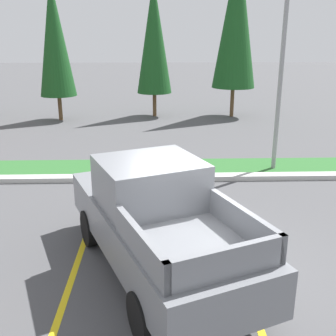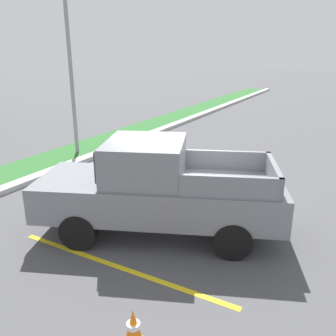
% 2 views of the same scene
% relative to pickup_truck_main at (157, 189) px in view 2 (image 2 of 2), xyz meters
% --- Properties ---
extents(ground_plane, '(120.00, 120.00, 0.00)m').
position_rel_pickup_truck_main_xyz_m(ground_plane, '(0.83, 0.03, -1.04)').
color(ground_plane, '#4C4C4F').
extents(parking_line_near, '(0.12, 4.80, 0.01)m').
position_rel_pickup_truck_main_xyz_m(parking_line_near, '(-1.53, -0.05, -1.04)').
color(parking_line_near, yellow).
rests_on(parking_line_near, ground).
extents(parking_line_far, '(0.12, 4.80, 0.01)m').
position_rel_pickup_truck_main_xyz_m(parking_line_far, '(1.57, -0.05, -1.04)').
color(parking_line_far, yellow).
rests_on(parking_line_far, ground).
extents(curb_strip, '(56.00, 0.40, 0.15)m').
position_rel_pickup_truck_main_xyz_m(curb_strip, '(0.83, 5.03, -0.97)').
color(curb_strip, '#B2B2AD').
rests_on(curb_strip, ground).
extents(grass_median, '(56.00, 1.80, 0.06)m').
position_rel_pickup_truck_main_xyz_m(grass_median, '(0.83, 6.13, -1.01)').
color(grass_median, '#2D662D').
rests_on(grass_median, ground).
extents(pickup_truck_main, '(3.74, 5.54, 2.10)m').
position_rel_pickup_truck_main_xyz_m(pickup_truck_main, '(0.00, 0.00, 0.00)').
color(pickup_truck_main, black).
rests_on(pickup_truck_main, ground).
extents(street_light, '(0.24, 1.49, 7.10)m').
position_rel_pickup_truck_main_xyz_m(street_light, '(3.87, 5.78, 3.06)').
color(street_light, gray).
rests_on(street_light, ground).
extents(traffic_cone, '(0.36, 0.36, 0.60)m').
position_rel_pickup_truck_main_xyz_m(traffic_cone, '(-2.95, -1.38, -0.75)').
color(traffic_cone, orange).
rests_on(traffic_cone, ground).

